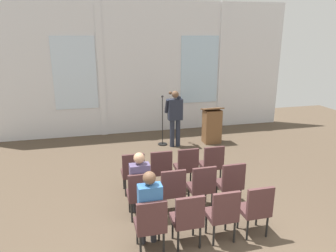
{
  "coord_description": "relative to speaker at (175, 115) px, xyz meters",
  "views": [
    {
      "loc": [
        -1.64,
        -3.46,
        3.29
      ],
      "look_at": [
        0.23,
        3.98,
        1.03
      ],
      "focal_mm": 33.36,
      "sensor_mm": 36.0,
      "label": 1
    }
  ],
  "objects": [
    {
      "name": "audience_r1_c0",
      "position": [
        -1.64,
        -3.54,
        -0.28
      ],
      "size": [
        0.36,
        0.39,
        1.28
      ],
      "color": "#2D2D33",
      "rests_on": "ground"
    },
    {
      "name": "chair_r1_c3",
      "position": [
        0.14,
        -3.62,
        -0.46
      ],
      "size": [
        0.46,
        0.44,
        0.94
      ],
      "color": "black",
      "rests_on": "ground"
    },
    {
      "name": "rear_partition",
      "position": [
        -0.73,
        1.75,
        1.18
      ],
      "size": [
        10.45,
        0.14,
        4.37
      ],
      "color": "silver",
      "rests_on": "ground"
    },
    {
      "name": "chair_r0_c0",
      "position": [
        -1.64,
        -2.64,
        -0.46
      ],
      "size": [
        0.46,
        0.44,
        0.94
      ],
      "color": "black",
      "rests_on": "ground"
    },
    {
      "name": "speaker",
      "position": [
        0.0,
        0.0,
        0.0
      ],
      "size": [
        0.51,
        0.69,
        1.71
      ],
      "color": "#232838",
      "rests_on": "ground"
    },
    {
      "name": "chair_r1_c1",
      "position": [
        -1.05,
        -3.62,
        -0.46
      ],
      "size": [
        0.46,
        0.44,
        0.94
      ],
      "color": "black",
      "rests_on": "ground"
    },
    {
      "name": "chair_r0_c3",
      "position": [
        0.14,
        -2.64,
        -0.46
      ],
      "size": [
        0.46,
        0.44,
        0.94
      ],
      "color": "black",
      "rests_on": "ground"
    },
    {
      "name": "chair_r0_c2",
      "position": [
        -0.45,
        -2.64,
        -0.46
      ],
      "size": [
        0.46,
        0.44,
        0.94
      ],
      "color": "black",
      "rests_on": "ground"
    },
    {
      "name": "chair_r2_c2",
      "position": [
        -0.45,
        -4.6,
        -0.46
      ],
      "size": [
        0.46,
        0.44,
        0.94
      ],
      "color": "black",
      "rests_on": "ground"
    },
    {
      "name": "chair_r0_c1",
      "position": [
        -1.05,
        -2.64,
        -0.46
      ],
      "size": [
        0.46,
        0.44,
        0.94
      ],
      "color": "black",
      "rests_on": "ground"
    },
    {
      "name": "chair_r1_c2",
      "position": [
        -0.45,
        -3.62,
        -0.46
      ],
      "size": [
        0.46,
        0.44,
        0.94
      ],
      "color": "black",
      "rests_on": "ground"
    },
    {
      "name": "chair_r1_c0",
      "position": [
        -1.64,
        -3.62,
        -0.46
      ],
      "size": [
        0.46,
        0.44,
        0.94
      ],
      "color": "black",
      "rests_on": "ground"
    },
    {
      "name": "lectern",
      "position": [
        1.21,
        0.05,
        -0.44
      ],
      "size": [
        0.6,
        0.48,
        1.16
      ],
      "color": "brown",
      "rests_on": "ground"
    },
    {
      "name": "audience_r2_c0",
      "position": [
        -1.64,
        -4.52,
        -0.24
      ],
      "size": [
        0.36,
        0.39,
        1.36
      ],
      "color": "#2D2D33",
      "rests_on": "ground"
    },
    {
      "name": "chair_r2_c3",
      "position": [
        0.14,
        -4.6,
        -0.46
      ],
      "size": [
        0.46,
        0.44,
        0.94
      ],
      "color": "black",
      "rests_on": "ground"
    },
    {
      "name": "chair_r2_c1",
      "position": [
        -1.05,
        -4.6,
        -0.46
      ],
      "size": [
        0.46,
        0.44,
        0.94
      ],
      "color": "black",
      "rests_on": "ground"
    },
    {
      "name": "chair_r2_c0",
      "position": [
        -1.64,
        -4.6,
        -0.46
      ],
      "size": [
        0.46,
        0.44,
        0.94
      ],
      "color": "black",
      "rests_on": "ground"
    },
    {
      "name": "mic_stand",
      "position": [
        -0.33,
        0.22,
        -0.66
      ],
      "size": [
        0.28,
        0.28,
        1.55
      ],
      "color": "black",
      "rests_on": "ground"
    }
  ]
}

